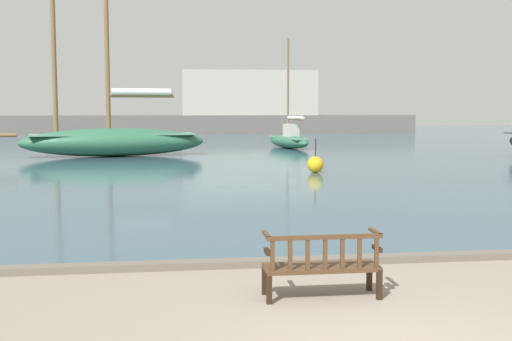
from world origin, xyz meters
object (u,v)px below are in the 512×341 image
park_bench (322,264)px  sailboat_nearest_starboard (289,139)px  sailboat_distant_harbor (113,139)px  channel_buoy (315,164)px

park_bench → sailboat_nearest_starboard: sailboat_nearest_starboard is taller
sailboat_distant_harbor → channel_buoy: bearing=-48.8°
park_bench → channel_buoy: bearing=77.4°
park_bench → sailboat_distant_harbor: 26.62m
sailboat_distant_harbor → channel_buoy: size_ratio=8.46×
park_bench → sailboat_nearest_starboard: size_ratio=0.23×
park_bench → sailboat_nearest_starboard: 32.33m
sailboat_distant_harbor → sailboat_nearest_starboard: sailboat_distant_harbor is taller
channel_buoy → sailboat_distant_harbor: bearing=131.2°
sailboat_nearest_starboard → channel_buoy: bearing=-96.7°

